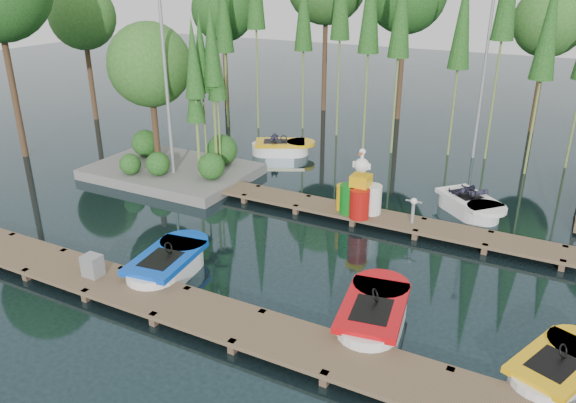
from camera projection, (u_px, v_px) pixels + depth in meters
The scene contains 16 objects.
ground_plane at pixel (266, 237), 17.09m from camera, with size 90.00×90.00×0.00m, color #1A2B30.
near_dock at pixel (171, 303), 13.33m from camera, with size 18.00×1.50×0.50m.
far_dock at pixel (330, 208), 18.61m from camera, with size 15.00×1.20×0.50m.
island at pixel (164, 94), 21.28m from camera, with size 6.20×4.20×6.75m.
tree_screen at pixel (346, 5), 24.26m from camera, with size 34.42×18.53×10.31m.
lamp_island at pixel (165, 70), 19.87m from camera, with size 0.30×0.30×7.25m.
lamp_rear at pixel (486, 57), 22.69m from camera, with size 0.30×0.30×7.25m.
boat_blue at pixel (168, 265), 14.90m from camera, with size 1.69×3.09×0.99m.
boat_red at pixel (373, 316), 12.73m from camera, with size 1.81×3.18×1.01m.
boat_yellow_near at pixel (557, 371), 11.04m from camera, with size 2.10×2.92×0.90m.
boat_yellow_far at pixel (281, 148), 24.64m from camera, with size 3.03×2.36×1.39m.
boat_white_far at pixel (469, 205), 18.68m from camera, with size 2.88×2.76×1.30m.
utility_cabinet at pixel (92, 266), 14.28m from camera, with size 0.46×0.39×0.57m, color gray.
yellow_barrel at pixel (345, 197), 18.20m from camera, with size 0.55×0.55×0.83m, color #E8A90C.
drum_cluster at pixel (360, 196), 17.72m from camera, with size 1.26×1.15×2.17m.
seagull_post at pixel (413, 206), 17.16m from camera, with size 0.51×0.28×0.82m.
Camera 1 is at (7.80, -13.24, 7.58)m, focal length 35.00 mm.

